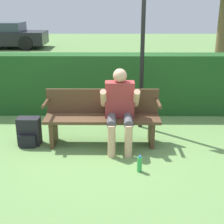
{
  "coord_description": "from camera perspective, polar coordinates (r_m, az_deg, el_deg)",
  "views": [
    {
      "loc": [
        0.18,
        -4.46,
        2.05
      ],
      "look_at": [
        0.15,
        -0.1,
        0.56
      ],
      "focal_mm": 50.0,
      "sensor_mm": 36.0,
      "label": 1
    }
  ],
  "objects": [
    {
      "name": "water_bottle",
      "position": [
        4.11,
        5.05,
        -9.47
      ],
      "size": [
        0.06,
        0.06,
        0.23
      ],
      "color": "green",
      "rests_on": "ground"
    },
    {
      "name": "ground_plane",
      "position": [
        4.91,
        -1.75,
        -5.81
      ],
      "size": [
        40.0,
        40.0,
        0.0
      ],
      "primitive_type": "plane",
      "color": "#668E4C"
    },
    {
      "name": "person_seated",
      "position": [
        4.61,
        1.44,
        1.22
      ],
      "size": [
        0.57,
        0.65,
        1.18
      ],
      "color": "#993333",
      "rests_on": "ground"
    },
    {
      "name": "parked_car",
      "position": [
        17.01,
        -19.31,
        13.05
      ],
      "size": [
        4.3,
        2.07,
        1.26
      ],
      "rotation": [
        0.0,
        0.0,
        0.03
      ],
      "color": "black",
      "rests_on": "ground"
    },
    {
      "name": "hedge_back",
      "position": [
        6.18,
        -1.29,
        5.16
      ],
      "size": [
        12.0,
        0.5,
        1.17
      ],
      "color": "#1E4C1E",
      "rests_on": "ground"
    },
    {
      "name": "signpost",
      "position": [
        5.24,
        5.62,
        12.36
      ],
      "size": [
        0.31,
        0.09,
        2.61
      ],
      "color": "black",
      "rests_on": "ground"
    },
    {
      "name": "backpack",
      "position": [
        4.98,
        -14.91,
        -3.57
      ],
      "size": [
        0.34,
        0.28,
        0.43
      ],
      "color": "black",
      "rests_on": "ground"
    },
    {
      "name": "park_bench",
      "position": [
        4.8,
        -1.78,
        -0.75
      ],
      "size": [
        1.75,
        0.45,
        0.83
      ],
      "color": "#513823",
      "rests_on": "ground"
    }
  ]
}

